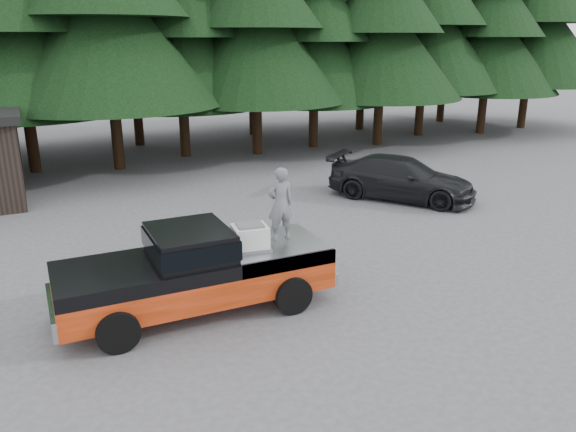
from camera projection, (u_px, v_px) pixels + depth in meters
name	position (u px, v px, depth m)	size (l,w,h in m)	color
ground	(264.00, 287.00, 13.56)	(120.00, 120.00, 0.00)	#49484B
pickup_truck	(197.00, 283.00, 12.21)	(6.00, 2.04, 1.33)	red
truck_cab	(190.00, 242.00, 11.87)	(1.66, 1.90, 0.59)	black
air_compressor	(250.00, 238.00, 12.23)	(0.74, 0.62, 0.51)	silver
man_on_bed	(280.00, 204.00, 12.64)	(0.62, 0.41, 1.70)	slate
parked_car	(402.00, 178.00, 20.69)	(2.18, 5.37, 1.56)	black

